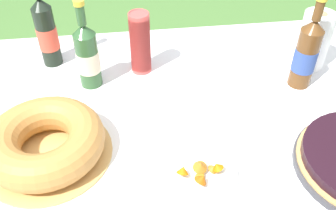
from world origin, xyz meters
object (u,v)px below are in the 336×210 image
at_px(bundt_cake, 45,142).
at_px(juice_bottle_red, 47,32).
at_px(cup_stack, 140,43).
at_px(cider_bottle_amber, 306,54).
at_px(paper_towel_roll, 314,41).
at_px(cider_bottle_green, 87,55).
at_px(snack_plate_near, 200,173).

xyz_separation_m(bundt_cake, juice_bottle_red, (-0.03, 0.47, 0.08)).
bearing_deg(juice_bottle_red, cup_stack, -15.61).
distance_m(bundt_cake, cider_bottle_amber, 0.86).
bearing_deg(bundt_cake, paper_towel_roll, 20.05).
distance_m(cup_stack, juice_bottle_red, 0.34).
bearing_deg(cider_bottle_green, bundt_cake, -109.46).
bearing_deg(snack_plate_near, bundt_cake, 162.57).
height_order(bundt_cake, cider_bottle_amber, cider_bottle_amber).
relative_size(bundt_cake, paper_towel_roll, 1.71).
xyz_separation_m(cup_stack, cider_bottle_green, (-0.18, -0.06, 0.00)).
bearing_deg(cider_bottle_amber, bundt_cake, -164.75).
distance_m(cup_stack, snack_plate_near, 0.53).
xyz_separation_m(juice_bottle_red, snack_plate_near, (0.44, -0.60, -0.12)).
relative_size(cup_stack, paper_towel_roll, 1.08).
distance_m(bundt_cake, cup_stack, 0.48).
distance_m(cider_bottle_green, paper_towel_roll, 0.80).
bearing_deg(paper_towel_roll, cider_bottle_amber, -126.55).
bearing_deg(cup_stack, juice_bottle_red, 164.39).
xyz_separation_m(cider_bottle_green, paper_towel_roll, (0.80, 0.01, -0.01)).
relative_size(cup_stack, snack_plate_near, 1.10).
bearing_deg(cup_stack, paper_towel_roll, -4.46).
relative_size(juice_bottle_red, snack_plate_near, 1.64).
distance_m(bundt_cake, cider_bottle_green, 0.35).
distance_m(cider_bottle_amber, snack_plate_near, 0.56).
distance_m(bundt_cake, juice_bottle_red, 0.48).
xyz_separation_m(snack_plate_near, paper_towel_roll, (0.50, 0.46, 0.09)).
distance_m(cider_bottle_green, cider_bottle_amber, 0.72).
bearing_deg(cider_bottle_green, cup_stack, 18.03).
relative_size(cup_stack, cider_bottle_amber, 0.70).
xyz_separation_m(bundt_cake, paper_towel_roll, (0.91, 0.33, 0.05)).
height_order(juice_bottle_red, paper_towel_roll, juice_bottle_red).
bearing_deg(juice_bottle_red, paper_towel_roll, -8.39).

